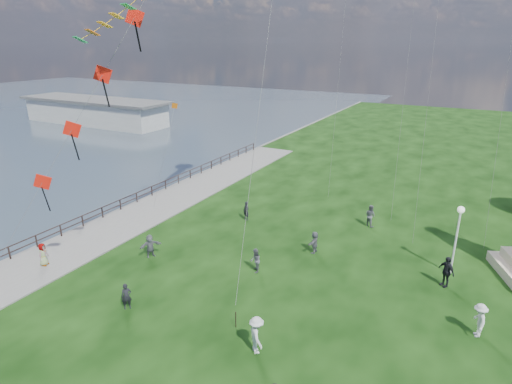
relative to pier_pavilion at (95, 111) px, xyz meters
The scene contains 15 objects.
waterfront 49.44m from the pier_pavilion, 41.92° to the right, with size 200.00×200.00×1.51m.
pier_pavilion is the anchor object (origin of this frame).
lamppost 67.77m from the pier_pavilion, 24.47° to the right, with size 0.42×0.42×4.51m.
person_0 61.56m from the pier_pavilion, 40.99° to the right, with size 0.54×0.36×1.49m, color black.
person_1 60.93m from the pier_pavilion, 33.54° to the right, with size 0.77×0.47×1.58m, color #595960.
person_2 67.52m from the pier_pavilion, 36.47° to the right, with size 1.21×0.63×1.88m, color silver.
person_5 56.03m from the pier_pavilion, 38.92° to the right, with size 1.49×0.64×1.61m, color #595960.
person_6 53.35m from the pier_pavilion, 29.99° to the right, with size 0.57×0.37×1.55m, color black.
person_7 60.03m from the pier_pavilion, 22.70° to the right, with size 0.85×0.53×1.75m, color #595960.
person_8 71.89m from the pier_pavilion, 28.20° to the right, with size 1.15×0.59×1.78m, color silver.
person_9 68.32m from the pier_pavilion, 25.86° to the right, with size 1.12×0.58×1.92m, color black.
person_10 55.07m from the pier_pavilion, 45.77° to the right, with size 0.74×0.45×1.52m, color #595960.
person_11 60.73m from the pier_pavilion, 28.99° to the right, with size 1.44×0.62×1.55m, color #595960.
red_kite_train 59.19m from the pier_pavilion, 40.05° to the right, with size 10.01×9.35×21.08m.
small_kites 60.15m from the pier_pavilion, 18.93° to the right, with size 30.81×15.07×24.38m.
Camera 1 is at (9.99, -12.62, 13.80)m, focal length 30.00 mm.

